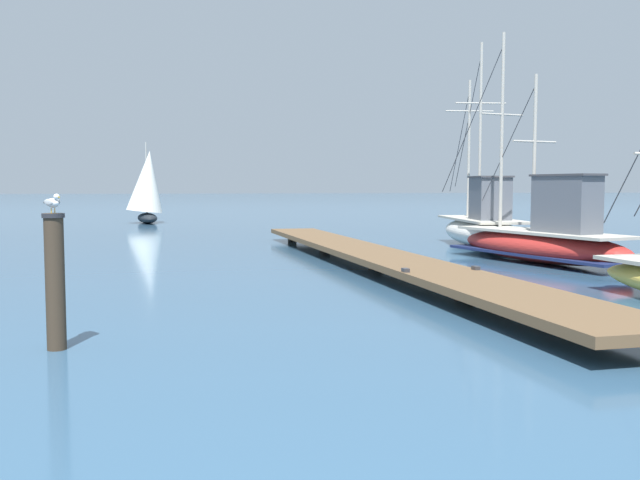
{
  "coord_description": "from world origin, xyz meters",
  "views": [
    {
      "loc": [
        -0.11,
        -1.54,
        2.25
      ],
      "look_at": [
        2.0,
        9.28,
        1.4
      ],
      "focal_mm": 39.72,
      "sensor_mm": 36.0,
      "label": 1
    }
  ],
  "objects_px": {
    "distant_sailboat": "(147,187)",
    "perched_seagull": "(53,202)",
    "mooring_piling": "(55,279)",
    "fishing_boat_2": "(544,238)",
    "fishing_boat_1": "(482,226)"
  },
  "relations": [
    {
      "from": "fishing_boat_2",
      "to": "distant_sailboat",
      "type": "height_order",
      "value": "fishing_boat_2"
    },
    {
      "from": "fishing_boat_2",
      "to": "distant_sailboat",
      "type": "xyz_separation_m",
      "value": [
        -12.36,
        24.62,
        1.47
      ]
    },
    {
      "from": "fishing_boat_2",
      "to": "mooring_piling",
      "type": "distance_m",
      "value": 14.91
    },
    {
      "from": "fishing_boat_2",
      "to": "mooring_piling",
      "type": "relative_size",
      "value": 4.43
    },
    {
      "from": "fishing_boat_1",
      "to": "mooring_piling",
      "type": "height_order",
      "value": "fishing_boat_1"
    },
    {
      "from": "mooring_piling",
      "to": "distant_sailboat",
      "type": "distance_m",
      "value": 33.41
    },
    {
      "from": "mooring_piling",
      "to": "distant_sailboat",
      "type": "bearing_deg",
      "value": 90.53
    },
    {
      "from": "fishing_boat_2",
      "to": "perched_seagull",
      "type": "distance_m",
      "value": 14.96
    },
    {
      "from": "distant_sailboat",
      "to": "perched_seagull",
      "type": "bearing_deg",
      "value": -89.47
    },
    {
      "from": "fishing_boat_2",
      "to": "mooring_piling",
      "type": "bearing_deg",
      "value": -143.94
    },
    {
      "from": "fishing_boat_1",
      "to": "mooring_piling",
      "type": "xyz_separation_m",
      "value": [
        -12.52,
        -14.14,
        0.2
      ]
    },
    {
      "from": "mooring_piling",
      "to": "distant_sailboat",
      "type": "relative_size",
      "value": 0.39
    },
    {
      "from": "fishing_boat_1",
      "to": "perched_seagull",
      "type": "relative_size",
      "value": 23.31
    },
    {
      "from": "mooring_piling",
      "to": "perched_seagull",
      "type": "xyz_separation_m",
      "value": [
        -0.0,
        0.0,
        1.05
      ]
    },
    {
      "from": "fishing_boat_2",
      "to": "distant_sailboat",
      "type": "bearing_deg",
      "value": 116.66
    }
  ]
}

